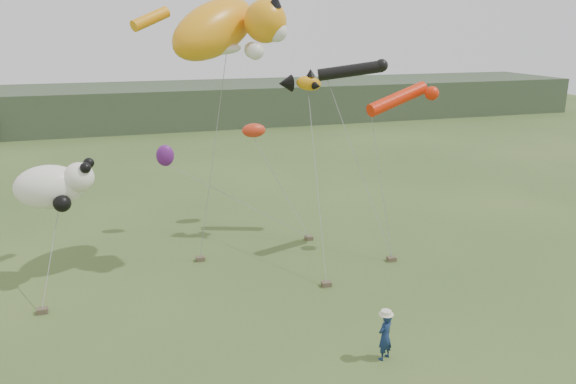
% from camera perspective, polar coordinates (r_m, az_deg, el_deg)
% --- Properties ---
extents(ground, '(120.00, 120.00, 0.00)m').
position_cam_1_polar(ground, '(19.98, 5.87, -13.38)').
color(ground, '#385123').
rests_on(ground, ground).
extents(headland, '(90.00, 13.00, 4.00)m').
position_cam_1_polar(headland, '(61.23, -13.51, 8.47)').
color(headland, '#2D3D28').
rests_on(headland, ground).
extents(festival_attendant, '(0.68, 0.59, 1.56)m').
position_cam_1_polar(festival_attendant, '(18.03, 9.83, -14.24)').
color(festival_attendant, '#14264C').
rests_on(festival_attendant, ground).
extents(sandbag_anchors, '(14.57, 5.27, 0.19)m').
position_cam_1_polar(sandbag_anchors, '(24.04, -2.71, -7.67)').
color(sandbag_anchors, brown).
rests_on(sandbag_anchors, ground).
extents(cat_kite, '(5.89, 4.51, 3.40)m').
position_cam_1_polar(cat_kite, '(22.98, -6.35, 16.23)').
color(cat_kite, orange).
rests_on(cat_kite, ground).
extents(fish_kite, '(2.06, 1.37, 1.08)m').
position_cam_1_polar(fish_kite, '(26.13, 1.23, 11.03)').
color(fish_kite, orange).
rests_on(fish_kite, ground).
extents(tube_kites, '(4.20, 4.58, 2.24)m').
position_cam_1_polar(tube_kites, '(26.13, 9.19, 10.87)').
color(tube_kites, black).
rests_on(tube_kites, ground).
extents(panda_kite, '(3.03, 1.96, 1.88)m').
position_cam_1_polar(panda_kite, '(23.49, -22.68, 0.57)').
color(panda_kite, white).
rests_on(panda_kite, ground).
extents(misc_kites, '(5.54, 0.86, 1.85)m').
position_cam_1_polar(misc_kites, '(28.22, -7.52, 5.10)').
color(misc_kites, red).
rests_on(misc_kites, ground).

